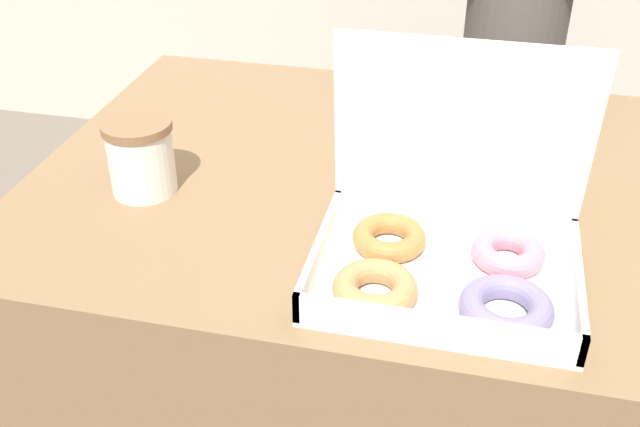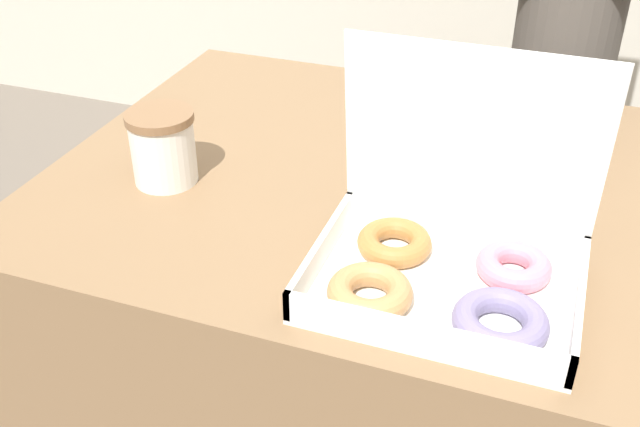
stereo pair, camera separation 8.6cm
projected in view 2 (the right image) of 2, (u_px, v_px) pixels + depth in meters
name	position (u px, v px, depth m)	size (l,w,h in m)	color
table	(394.00, 356.00, 1.29)	(1.04, 0.77, 0.71)	brown
donut_box	(449.00, 255.00, 0.87)	(0.31, 0.24, 0.27)	white
coffee_cup	(163.00, 147.00, 1.07)	(0.10, 0.10, 0.11)	silver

